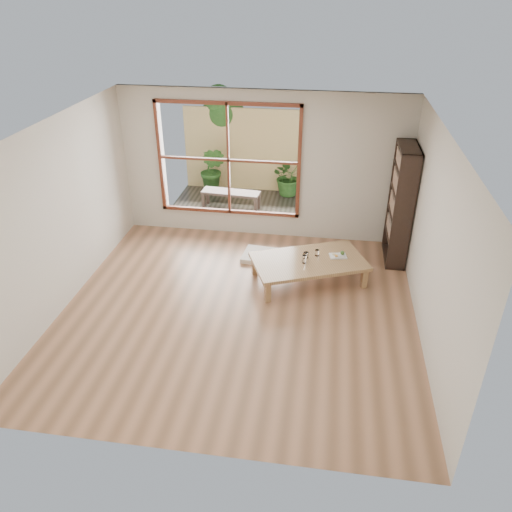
{
  "coord_description": "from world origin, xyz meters",
  "views": [
    {
      "loc": [
        1.13,
        -5.76,
        4.21
      ],
      "look_at": [
        0.16,
        0.63,
        0.55
      ],
      "focal_mm": 35.0,
      "sensor_mm": 36.0,
      "label": 1
    }
  ],
  "objects": [
    {
      "name": "glass_tall",
      "position": [
        0.87,
        0.84,
        0.44
      ],
      "size": [
        0.07,
        0.07,
        0.13
      ],
      "primitive_type": "cylinder",
      "color": "silver",
      "rests_on": "low_table"
    },
    {
      "name": "floor_cushion",
      "position": [
        0.08,
        1.54,
        0.04
      ],
      "size": [
        0.6,
        0.6,
        0.08
      ],
      "primitive_type": "cube",
      "rotation": [
        0.0,
        0.0,
        -0.1
      ],
      "color": "beige",
      "rests_on": "ground"
    },
    {
      "name": "ground",
      "position": [
        0.0,
        0.0,
        0.0
      ],
      "size": [
        5.0,
        5.0,
        0.0
      ],
      "primitive_type": "plane",
      "color": "tan",
      "rests_on": "ground"
    },
    {
      "name": "garden_bench",
      "position": [
        -0.78,
        3.43,
        0.34
      ],
      "size": [
        1.2,
        0.44,
        0.37
      ],
      "rotation": [
        0.0,
        0.0,
        -0.09
      ],
      "color": "#2F201A",
      "rests_on": "deck"
    },
    {
      "name": "glass_short",
      "position": [
        0.89,
        1.01,
        0.42
      ],
      "size": [
        0.07,
        0.07,
        0.09
      ],
      "primitive_type": "cylinder",
      "color": "silver",
      "rests_on": "low_table"
    },
    {
      "name": "shrub_right",
      "position": [
        0.31,
        4.36,
        0.45
      ],
      "size": [
        0.95,
        0.9,
        0.84
      ],
      "primitive_type": "imported",
      "rotation": [
        0.0,
        0.0,
        0.39
      ],
      "color": "#2E5921",
      "rests_on": "deck"
    },
    {
      "name": "shrub_left",
      "position": [
        -1.33,
        4.23,
        0.54
      ],
      "size": [
        0.69,
        0.62,
        1.03
      ],
      "primitive_type": "imported",
      "rotation": [
        0.0,
        0.0,
        -0.35
      ],
      "color": "#2E5921",
      "rests_on": "deck"
    },
    {
      "name": "garden_tree",
      "position": [
        -1.28,
        4.86,
        1.63
      ],
      "size": [
        1.04,
        0.85,
        2.22
      ],
      "color": "#4C3D2D",
      "rests_on": "ground"
    },
    {
      "name": "food_tray",
      "position": [
        1.39,
        1.13,
        0.39
      ],
      "size": [
        0.29,
        0.23,
        0.08
      ],
      "rotation": [
        0.0,
        0.0,
        0.2
      ],
      "color": "white",
      "rests_on": "low_table"
    },
    {
      "name": "glass_mid",
      "position": [
        1.05,
        1.09,
        0.42
      ],
      "size": [
        0.07,
        0.07,
        0.1
      ],
      "primitive_type": "cylinder",
      "color": "silver",
      "rests_on": "low_table"
    },
    {
      "name": "low_table",
      "position": [
        0.94,
        0.94,
        0.33
      ],
      "size": [
        1.94,
        1.54,
        0.37
      ],
      "rotation": [
        0.0,
        0.0,
        0.4
      ],
      "color": "#A58250",
      "rests_on": "ground"
    },
    {
      "name": "bamboo_fence",
      "position": [
        -0.6,
        4.56,
        0.9
      ],
      "size": [
        2.8,
        0.06,
        1.8
      ],
      "primitive_type": "cube",
      "color": "#DAB26F",
      "rests_on": "ground"
    },
    {
      "name": "glass_small",
      "position": [
        0.87,
        1.01,
        0.41
      ],
      "size": [
        0.06,
        0.06,
        0.08
      ],
      "primitive_type": "cylinder",
      "color": "silver",
      "rests_on": "low_table"
    },
    {
      "name": "bookshelf",
      "position": [
        2.33,
        1.9,
        0.97
      ],
      "size": [
        0.31,
        0.87,
        1.94
      ],
      "primitive_type": "cube",
      "color": "#2F201A",
      "rests_on": "ground"
    },
    {
      "name": "deck",
      "position": [
        -0.6,
        3.56,
        0.0
      ],
      "size": [
        2.8,
        2.0,
        0.05
      ],
      "primitive_type": "cube",
      "color": "#383228",
      "rests_on": "ground"
    }
  ]
}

